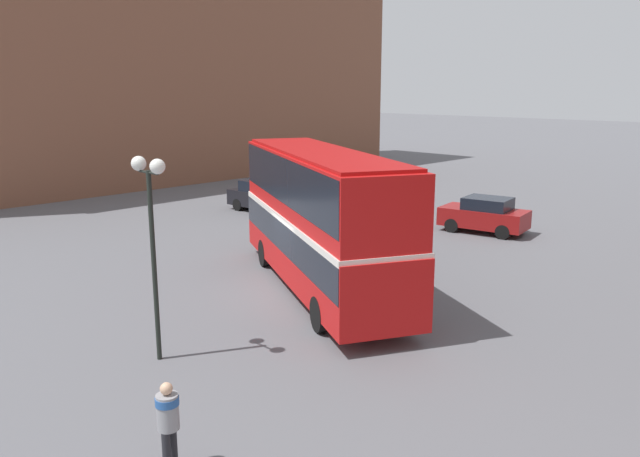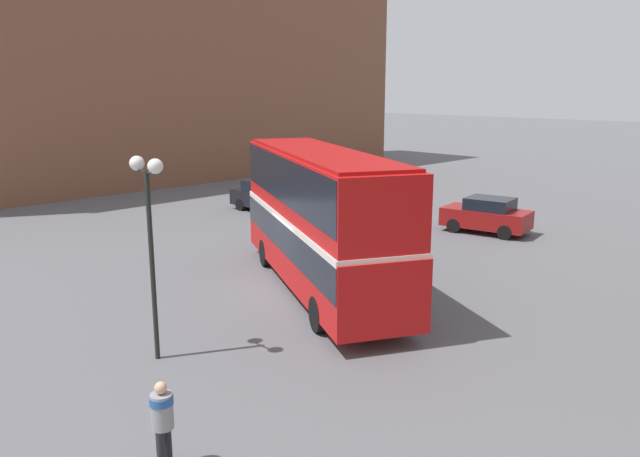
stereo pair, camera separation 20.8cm
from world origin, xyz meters
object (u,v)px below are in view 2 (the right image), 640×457
Objects in this scene: double_decker_bus at (320,212)px; street_lamp_twin_globe at (149,208)px; pedestrian_foreground at (162,416)px; parked_car_kerb_far at (487,215)px; parked_car_kerb_near at (267,196)px.

double_decker_bus is 2.18× the size of street_lamp_twin_globe.
double_decker_bus is 6.99m from street_lamp_twin_globe.
parked_car_kerb_far is at bearing -106.96° from pedestrian_foreground.
double_decker_bus reaches higher than parked_car_kerb_far.
street_lamp_twin_globe reaches higher than pedestrian_foreground.
parked_car_kerb_near is at bearing -77.05° from pedestrian_foreground.
street_lamp_twin_globe is at bearing -51.57° from parked_car_kerb_near.
double_decker_bus is 2.64× the size of parked_car_kerb_far.
street_lamp_twin_globe is (12.68, -14.38, 3.02)m from parked_car_kerb_near.
pedestrian_foreground is 5.64m from street_lamp_twin_globe.
double_decker_bus is at bearing 98.40° from street_lamp_twin_globe.
double_decker_bus is at bearing -35.93° from parked_car_kerb_near.
double_decker_bus reaches higher than pedestrian_foreground.
double_decker_bus is at bearing 82.39° from parked_car_kerb_far.
pedestrian_foreground reaches higher than parked_car_kerb_far.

